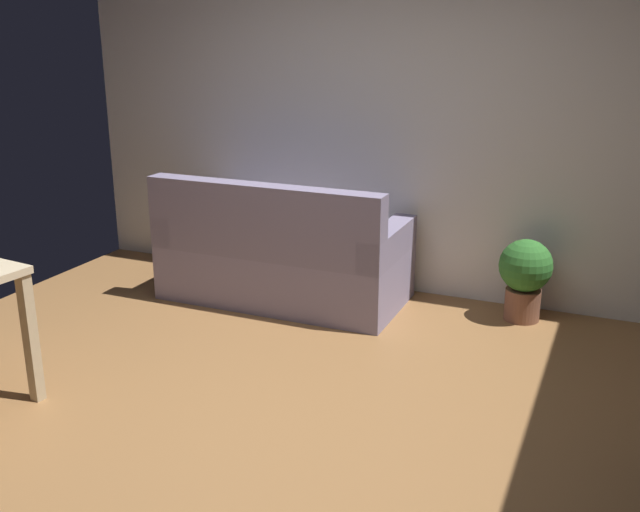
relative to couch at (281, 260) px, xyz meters
name	(u,v)px	position (x,y,z in m)	size (l,w,h in m)	color
ground_plane	(264,421)	(0.68, -1.59, -0.32)	(5.20, 4.40, 0.02)	olive
wall_rear	(400,110)	(0.68, 0.61, 1.04)	(5.20, 0.10, 2.70)	silver
couch	(281,260)	(0.00, 0.00, 0.00)	(1.74, 0.84, 0.92)	gray
potted_plant	(525,274)	(1.69, 0.31, 0.02)	(0.36, 0.36, 0.57)	brown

